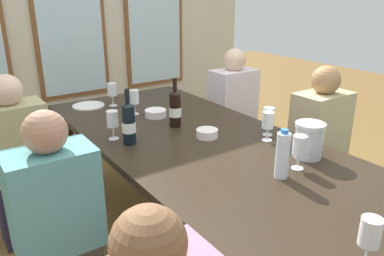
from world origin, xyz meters
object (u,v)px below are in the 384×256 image
at_px(wine_glass_0, 134,98).
at_px(wine_glass_7, 268,122).
at_px(tasting_bowl_0, 155,113).
at_px(wine_bottle_1, 129,123).
at_px(wine_glass_3, 112,90).
at_px(wine_glass_6, 370,234).
at_px(wine_glass_5, 269,116).
at_px(metal_pitcher, 309,140).
at_px(tasting_bowl_1, 207,133).
at_px(seated_person_3, 233,115).
at_px(seated_person_2, 19,166).
at_px(wine_bottle_0, 175,108).
at_px(seated_person_5, 317,149).
at_px(white_plate_1, 88,106).
at_px(dining_table, 215,158).
at_px(seated_person_4, 59,231).
at_px(water_bottle, 283,155).
at_px(wine_glass_4, 299,147).
at_px(wine_glass_1, 113,120).

distance_m(wine_glass_0, wine_glass_7, 0.98).
bearing_deg(tasting_bowl_0, wine_bottle_1, -136.51).
distance_m(wine_glass_3, wine_glass_6, 2.12).
relative_size(wine_bottle_1, wine_glass_0, 1.86).
relative_size(wine_glass_3, wine_glass_5, 1.00).
distance_m(metal_pitcher, tasting_bowl_1, 0.60).
relative_size(tasting_bowl_1, wine_glass_6, 0.75).
bearing_deg(wine_glass_5, seated_person_3, 61.13).
bearing_deg(seated_person_2, wine_bottle_0, -26.33).
xyz_separation_m(wine_glass_5, wine_glass_7, (-0.07, -0.06, -0.00)).
bearing_deg(seated_person_3, seated_person_5, -90.00).
distance_m(white_plate_1, wine_glass_6, 2.22).
distance_m(dining_table, seated_person_3, 1.26).
bearing_deg(wine_glass_6, seated_person_4, 122.94).
height_order(white_plate_1, water_bottle, water_bottle).
height_order(wine_glass_3, seated_person_5, seated_person_5).
bearing_deg(wine_glass_0, wine_bottle_1, -119.61).
height_order(white_plate_1, tasting_bowl_0, tasting_bowl_0).
distance_m(wine_glass_0, seated_person_4, 1.16).
bearing_deg(water_bottle, metal_pitcher, 15.72).
relative_size(water_bottle, wine_glass_7, 1.38).
height_order(wine_bottle_0, seated_person_3, seated_person_3).
relative_size(wine_glass_5, wine_glass_6, 1.00).
xyz_separation_m(tasting_bowl_0, wine_glass_5, (0.39, -0.70, 0.10)).
relative_size(dining_table, seated_person_4, 2.48).
height_order(wine_glass_3, wine_glass_4, same).
xyz_separation_m(tasting_bowl_0, wine_glass_1, (-0.41, -0.23, 0.09)).
height_order(metal_pitcher, wine_glass_4, metal_pitcher).
height_order(wine_glass_6, seated_person_3, seated_person_3).
bearing_deg(seated_person_2, wine_glass_7, -38.41).
distance_m(wine_glass_7, seated_person_5, 0.66).
bearing_deg(wine_bottle_0, wine_glass_3, 102.45).
relative_size(white_plate_1, water_bottle, 0.99).
height_order(tasting_bowl_0, wine_glass_6, wine_glass_6).
xyz_separation_m(dining_table, wine_glass_4, (0.18, -0.43, 0.18)).
distance_m(water_bottle, wine_glass_4, 0.13).
bearing_deg(seated_person_3, wine_glass_0, -175.42).
bearing_deg(water_bottle, seated_person_4, 152.62).
bearing_deg(wine_bottle_0, wine_glass_7, -58.80).
relative_size(dining_table, wine_glass_6, 15.83).
bearing_deg(tasting_bowl_1, wine_bottle_1, 158.09).
relative_size(water_bottle, wine_glass_0, 1.38).
height_order(wine_bottle_0, water_bottle, wine_bottle_0).
distance_m(wine_glass_1, wine_glass_3, 0.70).
xyz_separation_m(wine_glass_1, wine_glass_5, (0.80, -0.47, 0.00)).
relative_size(tasting_bowl_0, wine_glass_3, 0.85).
relative_size(wine_bottle_0, wine_glass_3, 1.81).
bearing_deg(white_plate_1, wine_glass_1, -98.93).
bearing_deg(seated_person_4, seated_person_3, 25.87).
bearing_deg(metal_pitcher, wine_glass_0, 109.58).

